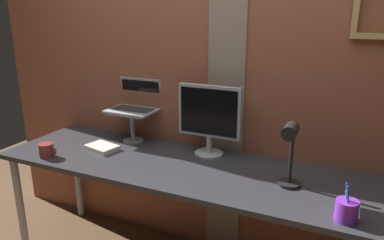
{
  "coord_description": "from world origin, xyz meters",
  "views": [
    {
      "loc": [
        0.84,
        -1.72,
        1.63
      ],
      "look_at": [
        -0.02,
        0.16,
        1.01
      ],
      "focal_mm": 34.24,
      "sensor_mm": 36.0,
      "label": 1
    }
  ],
  "objects_px": {
    "pen_cup": "(347,210)",
    "monitor": "(209,115)",
    "desk_lamp": "(290,149)",
    "coffee_mug": "(46,150)",
    "laptop": "(136,102)"
  },
  "relations": [
    {
      "from": "desk_lamp",
      "to": "monitor",
      "type": "bearing_deg",
      "value": 153.25
    },
    {
      "from": "monitor",
      "to": "coffee_mug",
      "type": "relative_size",
      "value": 3.41
    },
    {
      "from": "desk_lamp",
      "to": "pen_cup",
      "type": "bearing_deg",
      "value": -33.0
    },
    {
      "from": "laptop",
      "to": "desk_lamp",
      "type": "height_order",
      "value": "laptop"
    },
    {
      "from": "coffee_mug",
      "to": "laptop",
      "type": "bearing_deg",
      "value": 57.44
    },
    {
      "from": "desk_lamp",
      "to": "coffee_mug",
      "type": "distance_m",
      "value": 1.46
    },
    {
      "from": "desk_lamp",
      "to": "pen_cup",
      "type": "xyz_separation_m",
      "value": [
        0.29,
        -0.19,
        -0.17
      ]
    },
    {
      "from": "laptop",
      "to": "pen_cup",
      "type": "xyz_separation_m",
      "value": [
        1.39,
        -0.52,
        -0.22
      ]
    },
    {
      "from": "monitor",
      "to": "coffee_mug",
      "type": "bearing_deg",
      "value": -153.05
    },
    {
      "from": "laptop",
      "to": "coffee_mug",
      "type": "relative_size",
      "value": 2.5
    },
    {
      "from": "monitor",
      "to": "laptop",
      "type": "relative_size",
      "value": 1.36
    },
    {
      "from": "monitor",
      "to": "coffee_mug",
      "type": "height_order",
      "value": "monitor"
    },
    {
      "from": "pen_cup",
      "to": "monitor",
      "type": "bearing_deg",
      "value": 151.0
    },
    {
      "from": "monitor",
      "to": "pen_cup",
      "type": "height_order",
      "value": "monitor"
    },
    {
      "from": "pen_cup",
      "to": "desk_lamp",
      "type": "bearing_deg",
      "value": 147.0
    }
  ]
}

